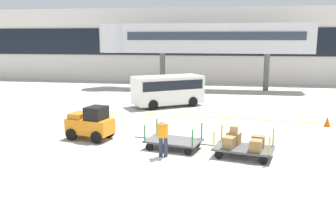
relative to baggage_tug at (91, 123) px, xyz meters
name	(u,v)px	position (x,y,z in m)	size (l,w,h in m)	color
ground_plane	(168,157)	(4.01, -2.08, -0.75)	(120.00, 120.00, 0.00)	#B2ADA0
apron_lead_line	(215,118)	(5.57, 5.63, -0.75)	(14.06, 0.20, 0.01)	yellow
terminal_building	(208,45)	(4.01, 23.90, 3.12)	(63.16, 2.51, 7.74)	silver
jet_bridge	(195,39)	(3.17, 17.91, 3.83)	(19.23, 3.00, 5.92)	silver
baggage_tug	(91,123)	(0.00, 0.00, 0.00)	(2.29, 1.61, 1.58)	orange
baggage_cart_lead	(173,141)	(4.06, -0.90, -0.41)	(3.09, 1.86, 1.10)	#4C4C4F
baggage_cart_middle	(243,144)	(6.97, -1.52, -0.22)	(3.09, 1.86, 1.17)	#4C4C4F
baggage_handler	(163,136)	(3.82, -2.10, 0.11)	(0.40, 0.44, 1.56)	#2D334C
shuttle_van	(168,88)	(2.17, 9.00, 0.48)	(5.04, 4.26, 2.10)	white
safety_cone_far	(327,122)	(11.61, 4.40, -0.48)	(0.36, 0.36, 0.55)	#EA590F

